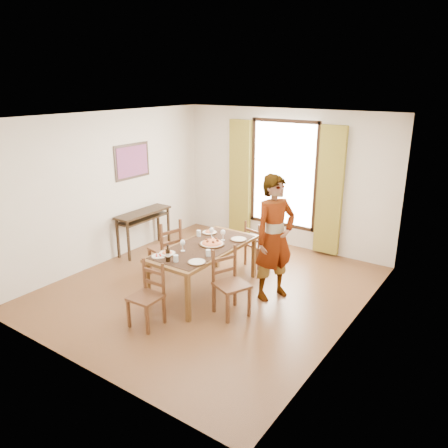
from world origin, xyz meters
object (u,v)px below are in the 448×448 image
Objects in this scene: console_table at (143,217)px; dining_table at (204,250)px; pasta_platter at (212,242)px; man at (275,238)px.

console_table reaches higher than dining_table.
pasta_platter is at bearing -15.97° from console_table.
pasta_platter reaches higher than dining_table.
man is at bearing 25.03° from dining_table.
pasta_platter is at bearing 133.26° from man.
dining_table is 1.11m from man.
console_table is at bearing 164.03° from pasta_platter.
man is 0.99m from pasta_platter.
man is (3.00, -0.26, 0.28)m from console_table.
man is at bearing 19.79° from pasta_platter.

